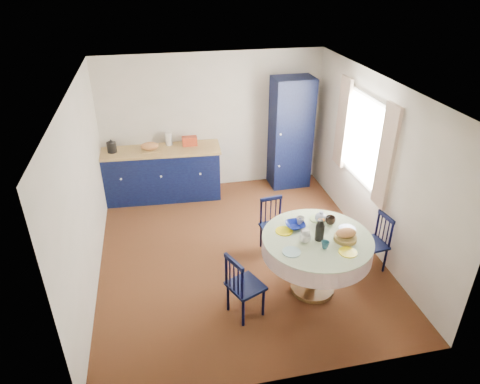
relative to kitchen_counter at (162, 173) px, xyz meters
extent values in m
plane|color=black|center=(1.00, -1.96, -0.48)|extent=(4.50, 4.50, 0.00)
plane|color=white|center=(1.00, -1.96, 2.02)|extent=(4.50, 4.50, 0.00)
cube|color=silver|center=(1.00, 0.29, 0.77)|extent=(4.00, 0.02, 2.50)
cube|color=silver|center=(-1.00, -1.96, 0.77)|extent=(0.02, 4.50, 2.50)
cube|color=silver|center=(3.00, -1.96, 0.77)|extent=(0.02, 4.50, 2.50)
plane|color=white|center=(3.00, -1.66, 1.02)|extent=(0.00, 1.20, 1.20)
cube|color=beige|center=(2.92, -2.36, 1.07)|extent=(0.05, 0.34, 1.45)
cube|color=beige|center=(2.92, -0.96, 1.07)|extent=(0.05, 0.34, 1.45)
cube|color=black|center=(0.00, 0.00, -0.03)|extent=(2.08, 0.73, 0.90)
cube|color=tan|center=(0.00, 0.00, 0.44)|extent=(2.14, 0.78, 0.04)
cube|color=maroon|center=(0.54, 0.03, 0.54)|extent=(0.27, 0.15, 0.16)
cube|color=tan|center=(-0.16, -0.03, 0.47)|extent=(0.35, 0.26, 0.02)
ellipsoid|color=#C4834C|center=(-0.16, -0.03, 0.54)|extent=(0.31, 0.20, 0.13)
cylinder|color=silver|center=(0.19, 0.15, 0.57)|extent=(0.12, 0.12, 0.22)
cube|color=black|center=(2.40, 0.04, 0.55)|extent=(0.73, 0.53, 2.06)
cylinder|color=white|center=(2.12, -0.22, 0.65)|extent=(0.04, 0.02, 0.04)
cylinder|color=white|center=(2.12, -0.22, 0.03)|extent=(0.04, 0.02, 0.04)
cylinder|color=#563818|center=(1.80, -2.96, -0.46)|extent=(0.57, 0.57, 0.05)
cylinder|color=#563818|center=(1.80, -2.96, -0.07)|extent=(0.12, 0.12, 0.76)
cylinder|color=#563818|center=(1.80, -2.96, 0.32)|extent=(1.31, 1.31, 0.03)
cylinder|color=white|center=(1.80, -2.96, 0.23)|extent=(1.37, 1.37, 0.22)
cylinder|color=white|center=(1.80, -2.96, 0.34)|extent=(1.37, 1.37, 0.01)
cylinder|color=#89B8B9|center=(1.39, -3.18, 0.36)|extent=(0.22, 0.22, 0.01)
cylinder|color=yellow|center=(2.04, -3.33, 0.36)|extent=(0.22, 0.22, 0.01)
cylinder|color=navy|center=(2.24, -2.86, 0.36)|extent=(0.22, 0.22, 0.01)
cylinder|color=#A2BF78|center=(1.96, -2.57, 0.36)|extent=(0.22, 0.22, 0.01)
cylinder|color=yellow|center=(1.44, -2.75, 0.36)|extent=(0.22, 0.22, 0.01)
cylinder|color=olive|center=(2.11, -3.08, 0.37)|extent=(0.28, 0.28, 0.05)
ellipsoid|color=#C4834C|center=(2.11, -3.08, 0.45)|extent=(0.26, 0.16, 0.11)
cube|color=silver|center=(1.69, -2.82, 0.37)|extent=(0.10, 0.07, 0.04)
cylinder|color=black|center=(1.05, -3.27, -0.28)|extent=(0.03, 0.03, 0.40)
cylinder|color=black|center=(0.92, -2.98, -0.28)|extent=(0.03, 0.03, 0.40)
cylinder|color=black|center=(0.77, -3.40, -0.28)|extent=(0.03, 0.03, 0.40)
cylinder|color=black|center=(0.64, -3.10, -0.28)|extent=(0.03, 0.03, 0.40)
cube|color=black|center=(0.84, -3.19, -0.06)|extent=(0.50, 0.51, 0.04)
cylinder|color=black|center=(0.75, -3.40, 0.16)|extent=(0.03, 0.03, 0.45)
cylinder|color=black|center=(0.62, -3.11, 0.16)|extent=(0.03, 0.03, 0.45)
cube|color=black|center=(0.69, -3.26, 0.37)|extent=(0.18, 0.34, 0.06)
cylinder|color=black|center=(0.72, -3.33, 0.15)|extent=(0.02, 0.02, 0.38)
cylinder|color=black|center=(0.69, -3.26, 0.15)|extent=(0.02, 0.02, 0.38)
cylinder|color=black|center=(0.65, -3.18, 0.15)|extent=(0.02, 0.02, 0.38)
cylinder|color=black|center=(1.40, -2.17, -0.29)|extent=(0.03, 0.03, 0.38)
cylinder|color=black|center=(1.70, -2.14, -0.29)|extent=(0.03, 0.03, 0.38)
cylinder|color=black|center=(1.37, -1.89, -0.29)|extent=(0.03, 0.03, 0.38)
cylinder|color=black|center=(1.67, -1.85, -0.29)|extent=(0.03, 0.03, 0.38)
cube|color=black|center=(1.53, -2.01, -0.09)|extent=(0.41, 0.39, 0.04)
cylinder|color=black|center=(1.37, -1.87, 0.13)|extent=(0.03, 0.03, 0.43)
cylinder|color=black|center=(1.67, -1.84, 0.13)|extent=(0.03, 0.03, 0.43)
cube|color=black|center=(1.52, -1.85, 0.32)|extent=(0.34, 0.07, 0.05)
cylinder|color=black|center=(1.44, -1.86, 0.11)|extent=(0.02, 0.02, 0.35)
cylinder|color=black|center=(1.52, -1.85, 0.11)|extent=(0.02, 0.02, 0.35)
cylinder|color=black|center=(1.59, -1.84, 0.11)|extent=(0.02, 0.02, 0.35)
cylinder|color=black|center=(2.59, -2.55, -0.29)|extent=(0.03, 0.03, 0.38)
cylinder|color=black|center=(2.63, -2.85, -0.29)|extent=(0.03, 0.03, 0.38)
cylinder|color=black|center=(2.87, -2.51, -0.29)|extent=(0.03, 0.03, 0.38)
cylinder|color=black|center=(2.91, -2.81, -0.29)|extent=(0.03, 0.03, 0.38)
cube|color=black|center=(2.75, -2.68, -0.09)|extent=(0.40, 0.42, 0.04)
cylinder|color=black|center=(2.88, -2.51, 0.13)|extent=(0.03, 0.03, 0.43)
cylinder|color=black|center=(2.92, -2.81, 0.13)|extent=(0.03, 0.03, 0.43)
cube|color=black|center=(2.90, -2.66, 0.32)|extent=(0.08, 0.34, 0.05)
cylinder|color=black|center=(2.89, -2.58, 0.11)|extent=(0.02, 0.02, 0.35)
cylinder|color=black|center=(2.90, -2.66, 0.11)|extent=(0.02, 0.02, 0.35)
cylinder|color=black|center=(2.92, -2.74, 0.11)|extent=(0.02, 0.02, 0.35)
imported|color=silver|center=(1.62, -3.02, 0.40)|extent=(0.14, 0.14, 0.11)
imported|color=#265B6B|center=(1.81, -3.18, 0.40)|extent=(0.10, 0.10, 0.09)
imported|color=black|center=(2.07, -2.70, 0.40)|extent=(0.13, 0.13, 0.10)
imported|color=silver|center=(1.69, -2.62, 0.40)|extent=(0.11, 0.11, 0.10)
imported|color=navy|center=(1.60, -2.69, 0.38)|extent=(0.25, 0.25, 0.06)
camera|label=1|loc=(-0.03, -7.03, 3.39)|focal=32.00mm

